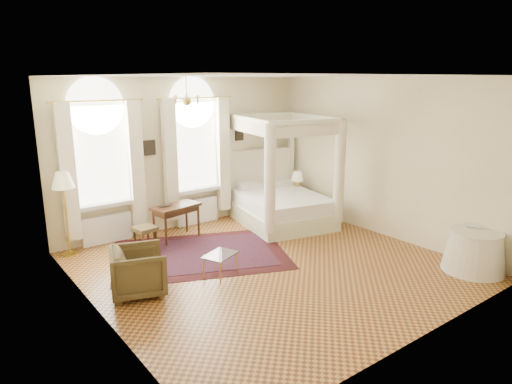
% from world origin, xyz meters
% --- Properties ---
extents(ground, '(6.00, 6.00, 0.00)m').
position_xyz_m(ground, '(0.00, 0.00, 0.00)').
color(ground, '#AE7732').
rests_on(ground, ground).
extents(room_walls, '(6.00, 6.00, 6.00)m').
position_xyz_m(room_walls, '(0.00, 0.00, 1.98)').
color(room_walls, '#FEE9C1').
rests_on(room_walls, ground).
extents(window_left, '(1.62, 0.27, 3.29)m').
position_xyz_m(window_left, '(-1.90, 2.87, 1.49)').
color(window_left, silver).
rests_on(window_left, room_walls).
extents(window_right, '(1.62, 0.27, 3.29)m').
position_xyz_m(window_right, '(0.20, 2.87, 1.49)').
color(window_right, silver).
rests_on(window_right, room_walls).
extents(chandelier, '(0.51, 0.45, 0.50)m').
position_xyz_m(chandelier, '(-0.90, 1.20, 2.91)').
color(chandelier, gold).
rests_on(chandelier, room_walls).
extents(wall_pictures, '(2.54, 0.03, 0.39)m').
position_xyz_m(wall_pictures, '(0.09, 2.97, 1.89)').
color(wall_pictures, black).
rests_on(wall_pictures, room_walls).
extents(canopy_bed, '(2.27, 2.59, 2.46)m').
position_xyz_m(canopy_bed, '(1.78, 1.77, 0.56)').
color(canopy_bed, beige).
rests_on(canopy_bed, ground).
extents(nightstand, '(0.50, 0.47, 0.60)m').
position_xyz_m(nightstand, '(2.70, 2.16, 0.30)').
color(nightstand, '#3C2410').
rests_on(nightstand, ground).
extents(nightstand_lamp, '(0.30, 0.30, 0.44)m').
position_xyz_m(nightstand_lamp, '(2.65, 2.21, 0.89)').
color(nightstand_lamp, gold).
rests_on(nightstand_lamp, nightstand).
extents(writing_desk, '(1.06, 0.69, 0.73)m').
position_xyz_m(writing_desk, '(-0.66, 2.26, 0.63)').
color(writing_desk, '#3C2410').
rests_on(writing_desk, ground).
extents(laptop, '(0.30, 0.20, 0.02)m').
position_xyz_m(laptop, '(-0.88, 2.35, 0.74)').
color(laptop, black).
rests_on(laptop, writing_desk).
extents(stool, '(0.45, 0.45, 0.46)m').
position_xyz_m(stool, '(-1.42, 2.11, 0.38)').
color(stool, '#4E4121').
rests_on(stool, ground).
extents(armchair, '(1.03, 1.02, 0.75)m').
position_xyz_m(armchair, '(-2.30, 0.37, 0.37)').
color(armchair, '#40331B').
rests_on(armchair, ground).
extents(coffee_table, '(0.69, 0.60, 0.40)m').
position_xyz_m(coffee_table, '(-0.94, 0.15, 0.36)').
color(coffee_table, white).
rests_on(coffee_table, ground).
extents(floor_lamp, '(0.41, 0.41, 1.61)m').
position_xyz_m(floor_lamp, '(-2.70, 2.70, 1.37)').
color(floor_lamp, gold).
rests_on(floor_lamp, ground).
extents(oriental_rug, '(3.83, 3.34, 0.01)m').
position_xyz_m(oriental_rug, '(-0.72, 1.22, 0.01)').
color(oriental_rug, '#390D10').
rests_on(oriental_rug, ground).
extents(side_table, '(1.05, 1.05, 0.72)m').
position_xyz_m(side_table, '(2.70, -2.30, 0.35)').
color(side_table, white).
rests_on(side_table, ground).
extents(book, '(0.32, 0.35, 0.03)m').
position_xyz_m(book, '(2.83, -2.21, 0.73)').
color(book, black).
rests_on(book, side_table).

